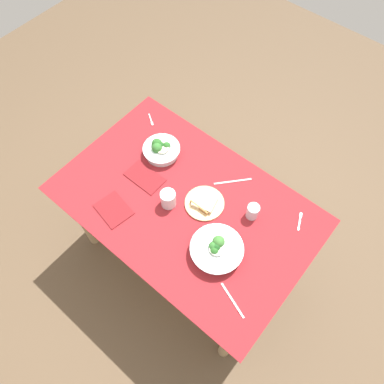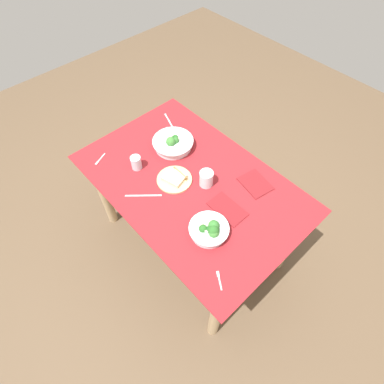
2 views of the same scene
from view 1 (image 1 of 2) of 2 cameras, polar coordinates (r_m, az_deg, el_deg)
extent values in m
plane|color=brown|center=(2.73, -0.73, -9.40)|extent=(6.00, 6.00, 0.00)
cube|color=maroon|center=(2.04, -0.97, -1.85)|extent=(1.39, 0.90, 0.01)
cube|color=tan|center=(2.05, -0.97, -2.06)|extent=(1.35, 0.87, 0.02)
cylinder|color=tan|center=(2.54, -16.34, -3.71)|extent=(0.07, 0.07, 0.73)
cylinder|color=tan|center=(2.22, 5.55, -21.77)|extent=(0.07, 0.07, 0.73)
cylinder|color=tan|center=(2.73, -5.68, 6.27)|extent=(0.07, 0.07, 0.73)
cylinder|color=tan|center=(2.44, 15.52, -8.53)|extent=(0.07, 0.07, 0.73)
cylinder|color=white|center=(2.20, -4.63, 6.20)|extent=(0.19, 0.19, 0.05)
cylinder|color=white|center=(2.18, -4.68, 6.62)|extent=(0.22, 0.22, 0.01)
sphere|color=#33702D|center=(2.16, -5.35, 6.69)|extent=(0.06, 0.06, 0.06)
sphere|color=#1E511E|center=(2.18, -4.82, 7.05)|extent=(0.04, 0.04, 0.04)
sphere|color=#286023|center=(2.18, -3.88, 7.00)|extent=(0.05, 0.05, 0.05)
sphere|color=#286023|center=(2.18, -5.36, 7.31)|extent=(0.06, 0.06, 0.06)
sphere|color=#3D7A33|center=(2.19, -5.39, 7.38)|extent=(0.06, 0.06, 0.06)
cylinder|color=beige|center=(2.16, -4.54, 6.71)|extent=(0.08, 0.08, 0.01)
cylinder|color=white|center=(1.90, 3.74, -8.85)|extent=(0.24, 0.24, 0.05)
cylinder|color=white|center=(1.87, 3.79, -8.53)|extent=(0.27, 0.27, 0.01)
sphere|color=#286023|center=(1.85, 3.40, -8.91)|extent=(0.04, 0.04, 0.04)
sphere|color=#1E511E|center=(1.86, 3.66, -8.32)|extent=(0.05, 0.05, 0.05)
sphere|color=#33702D|center=(1.86, 3.30, -8.25)|extent=(0.05, 0.05, 0.05)
sphere|color=#3D7A33|center=(1.87, 4.06, -7.54)|extent=(0.06, 0.06, 0.06)
cylinder|color=beige|center=(1.86, 3.81, -8.56)|extent=(0.08, 0.08, 0.01)
cylinder|color=#D6B27A|center=(2.03, 1.91, -1.72)|extent=(0.22, 0.22, 0.01)
cube|color=beige|center=(2.01, 1.92, -1.47)|extent=(0.14, 0.13, 0.03)
cube|color=#9E703D|center=(2.00, 1.06, -2.40)|extent=(0.12, 0.01, 0.03)
cylinder|color=silver|center=(1.99, 9.21, -2.94)|extent=(0.07, 0.07, 0.09)
cylinder|color=silver|center=(2.00, -3.64, -1.04)|extent=(0.08, 0.08, 0.10)
cube|color=#B7B7BC|center=(2.39, -6.37, 11.14)|extent=(0.06, 0.04, 0.00)
cube|color=#B7B7BC|center=(2.36, -6.08, 10.30)|extent=(0.03, 0.03, 0.00)
cube|color=#B7B7BC|center=(2.06, 16.00, -4.66)|extent=(0.04, 0.07, 0.00)
cube|color=#B7B7BC|center=(2.08, 16.21, -3.39)|extent=(0.02, 0.03, 0.00)
cube|color=#B7B7BC|center=(1.86, 6.17, -16.06)|extent=(0.18, 0.07, 0.00)
cube|color=#B7B7BC|center=(2.12, 6.21, 1.60)|extent=(0.15, 0.17, 0.00)
cube|color=maroon|center=(2.13, -7.21, 2.24)|extent=(0.22, 0.13, 0.01)
cube|color=maroon|center=(2.06, -11.85, -2.63)|extent=(0.21, 0.18, 0.01)
camera|label=2|loc=(2.14, -8.35, 50.98)|focal=28.79mm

